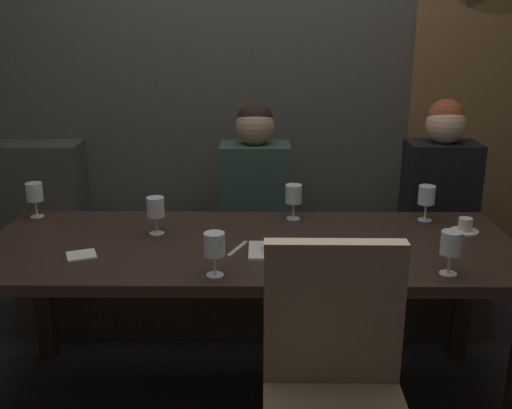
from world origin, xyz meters
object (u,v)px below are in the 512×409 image
object	(u,v)px
wine_glass_far_left	(294,196)
espresso_cup	(465,226)
banquette_bench	(253,284)
chair_near_side	(335,382)
wine_glass_end_left	(156,209)
fork_on_table	(238,249)
wine_glass_end_right	(451,244)
diner_redhead	(255,180)
wine_glass_center_back	(427,196)
diner_bearded	(440,181)
dining_table	(251,262)
wine_glass_near_right	(214,246)
dessert_plate	(273,248)
wine_glass_far_right	(35,194)

from	to	relation	value
wine_glass_far_left	espresso_cup	size ratio (longest dim) A/B	1.37
banquette_bench	chair_near_side	world-z (taller)	chair_near_side
wine_glass_end_left	fork_on_table	size ratio (longest dim) A/B	0.96
banquette_bench	wine_glass_end_right	xyz separation A→B (m)	(0.72, -1.01, 0.63)
diner_redhead	wine_glass_end_left	bearing A→B (deg)	-124.36
diner_redhead	fork_on_table	xyz separation A→B (m)	(-0.06, -0.79, -0.08)
chair_near_side	wine_glass_center_back	xyz separation A→B (m)	(0.53, 1.02, 0.30)
diner_redhead	diner_bearded	size ratio (longest dim) A/B	0.98
dining_table	wine_glass_center_back	world-z (taller)	wine_glass_center_back
espresso_cup	dining_table	bearing A→B (deg)	-171.43
wine_glass_far_left	dining_table	bearing A→B (deg)	-121.67
wine_glass_end_left	fork_on_table	distance (m)	0.41
wine_glass_near_right	espresso_cup	bearing A→B (deg)	24.02
dessert_plate	fork_on_table	xyz separation A→B (m)	(-0.14, 0.02, -0.01)
wine_glass_far_right	wine_glass_far_left	distance (m)	1.20
wine_glass_far_right	wine_glass_center_back	bearing A→B (deg)	-1.13
wine_glass_near_right	wine_glass_far_left	world-z (taller)	same
chair_near_side	dessert_plate	bearing A→B (deg)	105.99
wine_glass_end_left	diner_bearded	bearing A→B (deg)	22.47
wine_glass_end_right	wine_glass_near_right	bearing A→B (deg)	-178.60
diner_redhead	wine_glass_near_right	size ratio (longest dim) A/B	4.76
wine_glass_end_right	wine_glass_end_left	distance (m)	1.21
diner_bearded	wine_glass_far_right	distance (m)	2.01
banquette_bench	diner_bearded	distance (m)	1.14
dining_table	wine_glass_end_right	xyz separation A→B (m)	(0.72, -0.31, 0.20)
diner_redhead	wine_glass_far_right	bearing A→B (deg)	-159.36
diner_bearded	fork_on_table	bearing A→B (deg)	-143.78
wine_glass_far_right	wine_glass_end_left	world-z (taller)	same
wine_glass_end_left	espresso_cup	size ratio (longest dim) A/B	1.37
banquette_bench	chair_near_side	bearing A→B (deg)	-79.21
chair_near_side	wine_glass_near_right	xyz separation A→B (m)	(-0.39, 0.39, 0.30)
espresso_cup	fork_on_table	distance (m)	1.01
chair_near_side	dessert_plate	distance (m)	0.68
dining_table	fork_on_table	size ratio (longest dim) A/B	12.94
dining_table	wine_glass_far_left	bearing A→B (deg)	58.33
wine_glass_center_back	espresso_cup	distance (m)	0.23
chair_near_side	wine_glass_end_right	size ratio (longest dim) A/B	5.98
wine_glass_center_back	fork_on_table	xyz separation A→B (m)	(-0.85, -0.37, -0.11)
wine_glass_near_right	espresso_cup	xyz separation A→B (m)	(1.05, 0.47, -0.09)
wine_glass_end_right	wine_glass_end_left	world-z (taller)	same
diner_bearded	wine_glass_end_left	distance (m)	1.49
wine_glass_far_left	wine_glass_far_right	bearing A→B (deg)	178.91
diner_bearded	wine_glass_end_right	distance (m)	1.02
wine_glass_far_left	dessert_plate	distance (m)	0.43
wine_glass_far_right	fork_on_table	size ratio (longest dim) A/B	0.96
chair_near_side	fork_on_table	xyz separation A→B (m)	(-0.32, 0.65, 0.18)
dining_table	wine_glass_end_left	size ratio (longest dim) A/B	13.41
wine_glass_end_left	dining_table	bearing A→B (deg)	-14.69
dining_table	chair_near_side	size ratio (longest dim) A/B	2.24
wine_glass_far_right	espresso_cup	distance (m)	1.95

